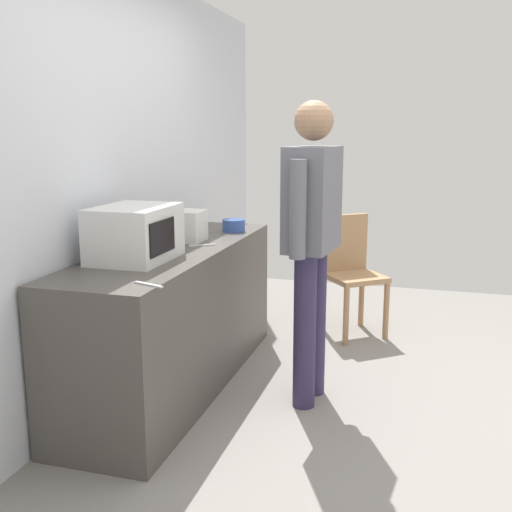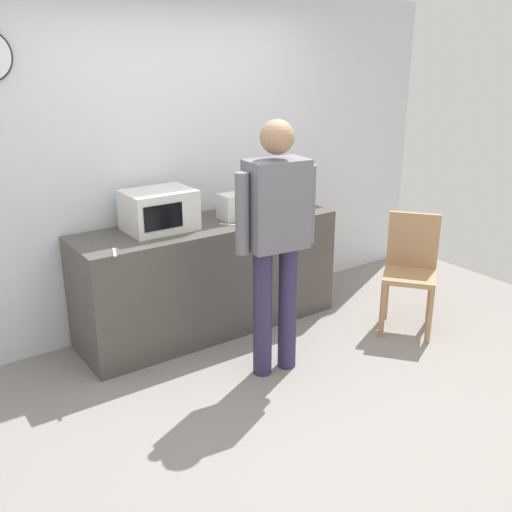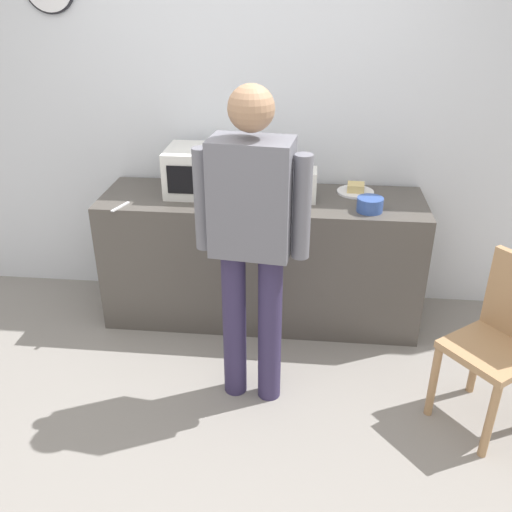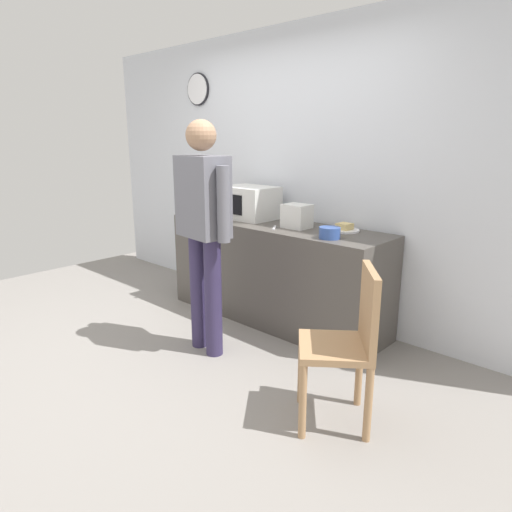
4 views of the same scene
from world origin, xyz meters
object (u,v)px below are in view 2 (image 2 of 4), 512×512
(fork_utensil, at_px, (230,225))
(person_standing, at_px, (276,231))
(sandwich_plate, at_px, (260,205))
(spoon_utensil, at_px, (114,252))
(microwave, at_px, (159,210))
(toaster, at_px, (234,206))
(wooden_chair, at_px, (410,267))
(salad_bowl, at_px, (289,209))

(fork_utensil, relative_size, person_standing, 0.10)
(sandwich_plate, height_order, fork_utensil, sandwich_plate)
(fork_utensil, bearing_deg, spoon_utensil, -173.55)
(microwave, relative_size, spoon_utensil, 2.94)
(sandwich_plate, relative_size, spoon_utensil, 1.44)
(toaster, height_order, fork_utensil, toaster)
(microwave, xyz_separation_m, fork_utensil, (0.49, -0.20, -0.15))
(spoon_utensil, height_order, person_standing, person_standing)
(wooden_chair, bearing_deg, microwave, 150.33)
(sandwich_plate, xyz_separation_m, toaster, (-0.37, -0.16, 0.08))
(salad_bowl, bearing_deg, microwave, 168.12)
(sandwich_plate, distance_m, spoon_utensil, 1.53)
(microwave, distance_m, spoon_utensil, 0.60)
(salad_bowl, bearing_deg, wooden_chair, -49.05)
(toaster, bearing_deg, person_standing, -104.24)
(spoon_utensil, bearing_deg, person_standing, -33.65)
(sandwich_plate, distance_m, salad_bowl, 0.32)
(wooden_chair, bearing_deg, fork_utensil, 147.76)
(wooden_chair, bearing_deg, sandwich_plate, 124.03)
(sandwich_plate, bearing_deg, toaster, -157.27)
(microwave, bearing_deg, wooden_chair, -29.67)
(toaster, bearing_deg, fork_utensil, -132.28)
(spoon_utensil, bearing_deg, fork_utensil, 6.45)
(toaster, distance_m, spoon_utensil, 1.14)
(spoon_utensil, bearing_deg, wooden_chair, -16.68)
(spoon_utensil, relative_size, wooden_chair, 0.18)
(fork_utensil, bearing_deg, toaster, 47.72)
(sandwich_plate, xyz_separation_m, spoon_utensil, (-1.48, -0.41, -0.02))
(person_standing, bearing_deg, fork_utensil, 82.99)
(toaster, bearing_deg, spoon_utensil, -167.21)
(fork_utensil, height_order, wooden_chair, wooden_chair)
(salad_bowl, relative_size, toaster, 0.73)
(sandwich_plate, distance_m, fork_utensil, 0.58)
(sandwich_plate, relative_size, salad_bowl, 1.52)
(salad_bowl, relative_size, spoon_utensil, 0.95)
(toaster, xyz_separation_m, person_standing, (-0.21, -0.84, 0.04))
(sandwich_plate, xyz_separation_m, wooden_chair, (0.72, -1.06, -0.39))
(salad_bowl, distance_m, toaster, 0.47)
(fork_utensil, xyz_separation_m, spoon_utensil, (-0.98, -0.11, 0.00))
(microwave, relative_size, toaster, 2.27)
(wooden_chair, bearing_deg, toaster, 140.20)
(microwave, relative_size, wooden_chair, 0.53)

